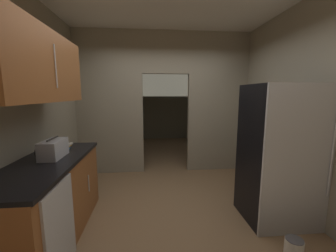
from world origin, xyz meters
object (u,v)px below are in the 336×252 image
Objects in this scene: dishwasher at (61,230)px; boombox at (53,149)px; paint_can at (294,248)px; book_stack at (66,146)px; refrigerator at (280,154)px.

boombox is (-0.29, 0.62, 0.58)m from dishwasher.
boombox is 2.73m from paint_can.
book_stack is 2.84m from paint_can.
boombox is 0.40m from book_stack.
book_stack is (-0.31, 1.01, 0.52)m from dishwasher.
refrigerator is 8.70× the size of paint_can.
dishwasher is at bearing -65.05° from boombox.
refrigerator is at bearing 71.29° from paint_can.
dishwasher is at bearing -73.05° from book_stack.
refrigerator is 1.04m from paint_can.
book_stack reaches higher than paint_can.
paint_can is at bearing -0.53° from dishwasher.
book_stack reaches higher than dishwasher.
refrigerator is 2.72m from boombox.
dishwasher is 4.24× the size of paint_can.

